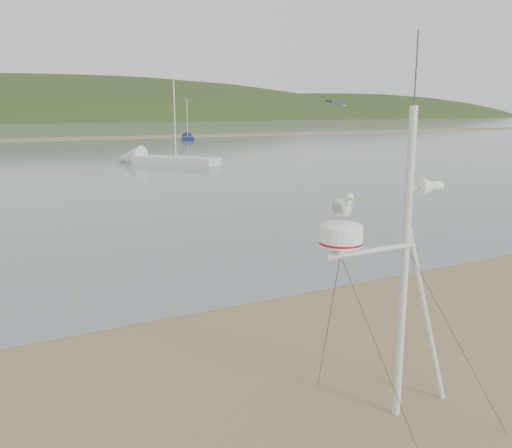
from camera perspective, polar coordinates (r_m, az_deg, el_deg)
name	(u,v)px	position (r m, az deg, el deg)	size (l,w,h in m)	color
hill_ridge	(22,169)	(241.92, -23.37, 5.37)	(620.00, 180.00, 80.00)	#223616
mast_rig	(400,333)	(6.84, 14.91, -11.02)	(2.03, 2.17, 4.59)	silver
sailboat_white_near	(149,159)	(39.52, -11.24, 6.70)	(6.62, 7.33, 7.88)	silver
sailboat_blue_far	(187,138)	(70.52, -7.25, 9.02)	(3.07, 5.77, 5.64)	#141C49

